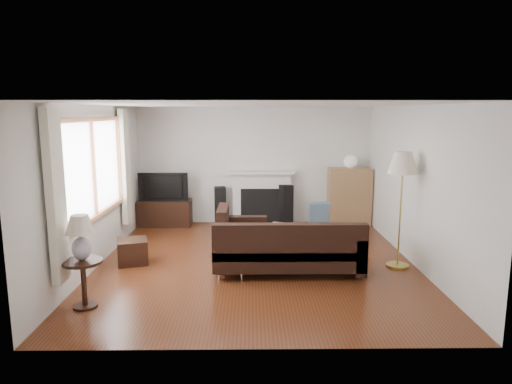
{
  "coord_description": "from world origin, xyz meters",
  "views": [
    {
      "loc": [
        -0.09,
        -7.06,
        2.39
      ],
      "look_at": [
        0.0,
        0.3,
        1.1
      ],
      "focal_mm": 32.0,
      "sensor_mm": 36.0,
      "label": 1
    }
  ],
  "objects_px": {
    "sectional_sofa": "(288,247)",
    "coffee_table": "(295,237)",
    "side_table": "(84,284)",
    "tv_stand": "(165,213)",
    "bookshelf": "(349,196)",
    "floor_lamp": "(400,210)"
  },
  "relations": [
    {
      "from": "sectional_sofa",
      "to": "coffee_table",
      "type": "height_order",
      "value": "sectional_sofa"
    },
    {
      "from": "side_table",
      "to": "sectional_sofa",
      "type": "bearing_deg",
      "value": 25.22
    },
    {
      "from": "tv_stand",
      "to": "sectional_sofa",
      "type": "bearing_deg",
      "value": -50.81
    },
    {
      "from": "bookshelf",
      "to": "coffee_table",
      "type": "xyz_separation_m",
      "value": [
        -1.32,
        -1.71,
        -0.42
      ]
    },
    {
      "from": "sectional_sofa",
      "to": "coffee_table",
      "type": "bearing_deg",
      "value": 79.66
    },
    {
      "from": "sectional_sofa",
      "to": "tv_stand",
      "type": "bearing_deg",
      "value": 129.19
    },
    {
      "from": "sectional_sofa",
      "to": "side_table",
      "type": "height_order",
      "value": "sectional_sofa"
    },
    {
      "from": "sectional_sofa",
      "to": "floor_lamp",
      "type": "relative_size",
      "value": 1.33
    },
    {
      "from": "tv_stand",
      "to": "coffee_table",
      "type": "xyz_separation_m",
      "value": [
        2.62,
        -1.67,
        -0.09
      ]
    },
    {
      "from": "tv_stand",
      "to": "floor_lamp",
      "type": "relative_size",
      "value": 0.61
    },
    {
      "from": "floor_lamp",
      "to": "tv_stand",
      "type": "bearing_deg",
      "value": 146.84
    },
    {
      "from": "sectional_sofa",
      "to": "bookshelf",
      "type": "bearing_deg",
      "value": 62.34
    },
    {
      "from": "bookshelf",
      "to": "side_table",
      "type": "bearing_deg",
      "value": -134.83
    },
    {
      "from": "bookshelf",
      "to": "floor_lamp",
      "type": "height_order",
      "value": "floor_lamp"
    },
    {
      "from": "coffee_table",
      "to": "side_table",
      "type": "distance_m",
      "value": 3.79
    },
    {
      "from": "bookshelf",
      "to": "side_table",
      "type": "relative_size",
      "value": 2.03
    },
    {
      "from": "tv_stand",
      "to": "sectional_sofa",
      "type": "distance_m",
      "value": 3.78
    },
    {
      "from": "tv_stand",
      "to": "bookshelf",
      "type": "relative_size",
      "value": 0.9
    },
    {
      "from": "tv_stand",
      "to": "floor_lamp",
      "type": "xyz_separation_m",
      "value": [
        4.14,
        -2.7,
        0.63
      ]
    },
    {
      "from": "bookshelf",
      "to": "coffee_table",
      "type": "bearing_deg",
      "value": -127.83
    },
    {
      "from": "tv_stand",
      "to": "floor_lamp",
      "type": "height_order",
      "value": "floor_lamp"
    },
    {
      "from": "coffee_table",
      "to": "side_table",
      "type": "relative_size",
      "value": 1.62
    }
  ]
}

